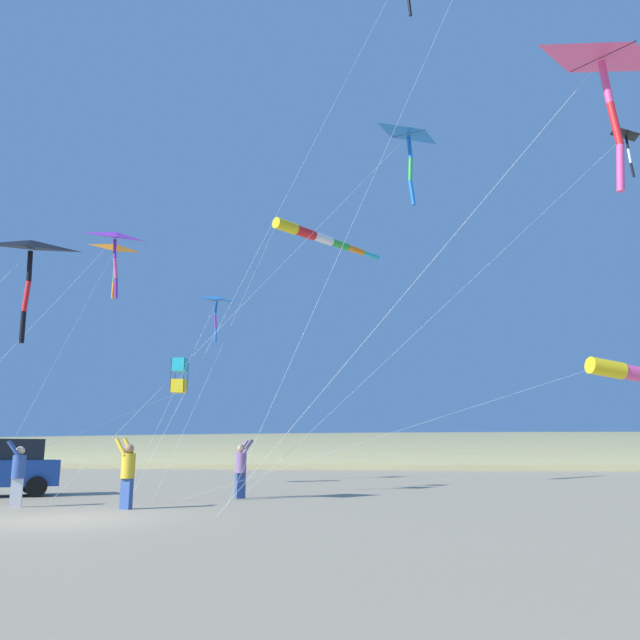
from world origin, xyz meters
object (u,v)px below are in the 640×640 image
at_px(kite_box_rainbow_low_near, 179,376).
at_px(kite_delta_small_distant, 115,248).
at_px(kite_delta_checkered_midright, 31,248).
at_px(person_child_green_jacket, 128,470).
at_px(kite_delta_long_streamer_right, 115,237).
at_px(kite_delta_purple_drifting, 217,300).
at_px(kite_windsock_striped_overhead, 317,237).
at_px(kite_delta_magenta_far_left, 409,133).
at_px(person_adult_flyer, 241,466).
at_px(kite_delta_green_low_center, 625,135).
at_px(kite_delta_orange_high_right, 602,57).
at_px(person_child_grey_jacket, 18,470).

relative_size(kite_box_rainbow_low_near, kite_delta_small_distant, 0.85).
xyz_separation_m(kite_box_rainbow_low_near, kite_delta_checkered_midright, (12.63, 1.14, 2.07)).
relative_size(person_child_green_jacket, kite_delta_long_streamer_right, 0.20).
relative_size(kite_delta_checkered_midright, kite_delta_long_streamer_right, 0.92).
relative_size(kite_delta_small_distant, kite_delta_purple_drifting, 1.62).
relative_size(kite_box_rainbow_low_near, kite_delta_checkered_midright, 1.23).
distance_m(kite_box_rainbow_low_near, kite_windsock_striped_overhead, 9.32).
xyz_separation_m(kite_delta_purple_drifting, kite_delta_long_streamer_right, (3.72, -2.33, 1.46)).
distance_m(kite_delta_magenta_far_left, kite_windsock_striped_overhead, 8.04).
distance_m(kite_delta_checkered_midright, kite_delta_long_streamer_right, 4.25).
height_order(kite_delta_small_distant, kite_delta_long_streamer_right, kite_delta_small_distant).
bearing_deg(kite_delta_long_streamer_right, kite_delta_small_distant, -149.41).
relative_size(person_child_green_jacket, kite_delta_small_distant, 0.15).
distance_m(person_child_green_jacket, kite_delta_checkered_midright, 6.82).
relative_size(person_adult_flyer, kite_delta_checkered_midright, 0.22).
distance_m(kite_delta_checkered_midright, kite_delta_green_low_center, 20.18).
distance_m(kite_delta_magenta_far_left, kite_delta_orange_high_right, 12.07).
distance_m(person_child_grey_jacket, kite_delta_small_distant, 17.03).
height_order(person_child_green_jacket, kite_delta_purple_drifting, kite_delta_purple_drifting).
xyz_separation_m(person_adult_flyer, person_child_grey_jacket, (4.39, -4.71, -0.05)).
xyz_separation_m(person_child_green_jacket, kite_delta_long_streamer_right, (-3.46, -2.88, 7.68)).
bearing_deg(kite_delta_checkered_midright, kite_box_rainbow_low_near, -174.86).
relative_size(kite_delta_small_distant, kite_delta_long_streamer_right, 1.33).
height_order(person_adult_flyer, kite_delta_long_streamer_right, kite_delta_long_streamer_right).
relative_size(kite_delta_magenta_far_left, kite_windsock_striped_overhead, 0.90).
bearing_deg(kite_delta_green_low_center, kite_windsock_striped_overhead, -115.44).
xyz_separation_m(kite_box_rainbow_low_near, kite_delta_long_streamer_right, (8.72, 1.39, 3.71)).
bearing_deg(kite_delta_purple_drifting, kite_delta_magenta_far_left, 89.97).
distance_m(kite_delta_small_distant, kite_windsock_striped_overhead, 10.24).
relative_size(kite_delta_magenta_far_left, kite_delta_small_distant, 1.15).
bearing_deg(person_child_green_jacket, kite_delta_magenta_far_left, 135.68).
bearing_deg(kite_delta_checkered_midright, person_child_grey_jacket, 178.98).
bearing_deg(kite_delta_purple_drifting, kite_delta_small_distant, -124.24).
xyz_separation_m(kite_box_rainbow_low_near, kite_delta_small_distant, (-0.14, -3.85, 6.55)).
distance_m(person_adult_flyer, kite_delta_green_low_center, 17.70).
bearing_deg(kite_delta_long_streamer_right, person_child_green_jacket, 39.76).
distance_m(person_child_grey_jacket, kite_box_rainbow_low_near, 12.95).
height_order(kite_delta_magenta_far_left, kite_windsock_striped_overhead, kite_delta_magenta_far_left).
bearing_deg(kite_delta_green_low_center, kite_box_rainbow_low_near, -104.49).
height_order(person_adult_flyer, kite_delta_purple_drifting, kite_delta_purple_drifting).
xyz_separation_m(kite_box_rainbow_low_near, kite_windsock_striped_overhead, (-1.10, 6.34, 6.75)).
xyz_separation_m(person_child_green_jacket, kite_box_rainbow_low_near, (-12.19, -4.27, 3.97)).
xyz_separation_m(person_adult_flyer, kite_delta_checkered_midright, (4.76, -4.71, 6.01)).
xyz_separation_m(person_adult_flyer, kite_delta_small_distant, (-8.02, -9.70, 10.49)).
distance_m(kite_delta_green_low_center, kite_delta_orange_high_right, 11.49).
bearing_deg(kite_box_rainbow_low_near, kite_delta_purple_drifting, 36.60).
bearing_deg(kite_delta_checkered_midright, kite_delta_magenta_far_left, 126.91).
relative_size(person_child_grey_jacket, kite_windsock_striped_overhead, 0.11).
height_order(kite_delta_magenta_far_left, kite_delta_green_low_center, kite_delta_magenta_far_left).
height_order(kite_box_rainbow_low_near, kite_delta_small_distant, kite_delta_small_distant).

